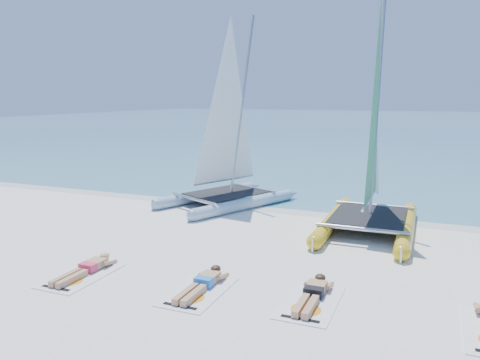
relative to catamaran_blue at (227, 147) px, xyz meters
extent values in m
plane|color=white|center=(2.55, -5.38, -2.08)|extent=(140.00, 140.00, 0.00)
cube|color=#73B3BF|center=(2.55, 57.62, -2.07)|extent=(140.00, 115.00, 0.01)
cube|color=silver|center=(2.55, 0.12, -2.07)|extent=(140.00, 1.40, 0.01)
cylinder|color=#A1B9D4|center=(-0.97, 0.33, -1.87)|extent=(2.27, 4.32, 0.40)
cone|color=#A1B9D4|center=(0.08, 2.62, -1.87)|extent=(0.59, 0.69, 0.38)
cylinder|color=#A1B9D4|center=(0.88, -0.52, -1.87)|extent=(2.27, 4.32, 0.40)
cone|color=#A1B9D4|center=(1.93, 1.77, -1.87)|extent=(0.59, 0.69, 0.38)
cube|color=black|center=(-0.04, -0.10, -1.64)|extent=(2.83, 3.10, 0.03)
cylinder|color=#AEB0B5|center=(0.30, 0.65, 1.50)|extent=(0.59, 1.13, 6.30)
cylinder|color=yellow|center=(4.11, -1.54, -1.87)|extent=(0.44, 4.71, 0.42)
cone|color=yellow|center=(4.10, 1.05, -1.87)|extent=(0.40, 0.60, 0.40)
cylinder|color=yellow|center=(6.21, -1.53, -1.87)|extent=(0.44, 4.71, 0.42)
cone|color=yellow|center=(6.20, 1.06, -1.87)|extent=(0.40, 0.60, 0.40)
cube|color=black|center=(5.16, -1.54, -1.63)|extent=(2.04, 2.60, 0.03)
cylinder|color=#AEB0B5|center=(5.16, -0.70, 1.61)|extent=(0.11, 1.24, 6.49)
cube|color=white|center=(-0.18, -7.53, -2.07)|extent=(1.00, 1.85, 0.02)
cube|color=tan|center=(-0.18, -7.10, -1.96)|extent=(0.36, 0.55, 0.17)
cube|color=#E0345A|center=(-0.18, -7.30, -1.95)|extent=(0.37, 0.22, 0.17)
cube|color=tan|center=(-0.18, -7.90, -1.99)|extent=(0.31, 0.85, 0.13)
sphere|color=tan|center=(-0.18, -6.73, -1.92)|extent=(0.21, 0.21, 0.21)
ellipsoid|color=#DDB268|center=(-0.18, -6.72, -1.88)|extent=(0.22, 0.24, 0.15)
cube|color=white|center=(2.58, -7.29, -2.07)|extent=(1.00, 1.85, 0.02)
cube|color=tan|center=(2.58, -6.86, -1.96)|extent=(0.36, 0.55, 0.17)
cube|color=blue|center=(2.58, -7.06, -1.95)|extent=(0.37, 0.22, 0.17)
cube|color=tan|center=(2.58, -7.66, -1.99)|extent=(0.31, 0.85, 0.13)
sphere|color=tan|center=(2.58, -6.49, -1.92)|extent=(0.21, 0.21, 0.21)
ellipsoid|color=#332112|center=(2.58, -6.48, -1.88)|extent=(0.22, 0.24, 0.15)
cube|color=white|center=(4.78, -6.93, -2.07)|extent=(1.00, 1.85, 0.02)
cube|color=tan|center=(4.78, -6.50, -1.96)|extent=(0.36, 0.55, 0.17)
cube|color=black|center=(4.78, -6.70, -1.95)|extent=(0.37, 0.22, 0.17)
cube|color=tan|center=(4.78, -7.30, -1.99)|extent=(0.31, 0.85, 0.13)
sphere|color=tan|center=(4.78, -6.13, -1.92)|extent=(0.21, 0.21, 0.21)
ellipsoid|color=#332112|center=(4.78, -6.12, -1.88)|extent=(0.22, 0.24, 0.15)
camera|label=1|loc=(6.72, -15.15, 1.80)|focal=35.00mm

